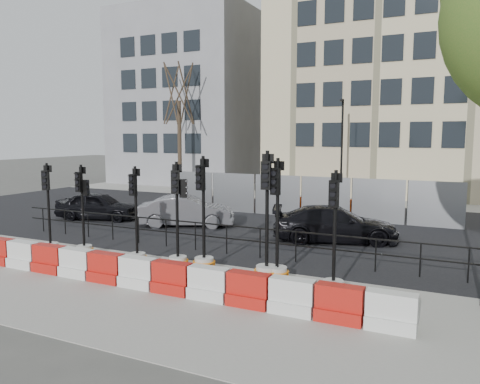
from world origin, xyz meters
The scene contains 22 objects.
ground centered at (0.00, 0.00, 0.00)m, with size 120.00×120.00×0.00m, color #51514C.
sidewalk_near centered at (0.00, -3.00, 0.01)m, with size 40.00×6.00×0.02m, color gray.
road centered at (0.00, 7.00, 0.01)m, with size 40.00×14.00×0.03m, color black.
sidewalk_far centered at (0.00, 16.00, 0.01)m, with size 40.00×4.00×0.02m, color gray.
building_grey centered at (-14.00, 21.99, 7.00)m, with size 11.00×9.06×14.00m.
building_cream centered at (2.00, 21.99, 9.00)m, with size 15.00×10.06×18.00m.
kerb_railing centered at (0.00, 1.20, 0.69)m, with size 18.00×0.04×1.00m.
heras_fencing centered at (-0.49, 9.71, 0.71)m, with size 14.33×1.72×2.00m.
lamp_post_far centered at (0.50, 14.98, 3.22)m, with size 0.12×0.56×6.00m.
tree_bare_far centered at (-11.00, 15.50, 6.65)m, with size 2.00×2.00×9.00m.
barrier_row centered at (0.00, -2.80, 0.37)m, with size 12.55×0.50×0.80m.
traffic_signal_a centered at (-5.34, -1.25, 0.63)m, with size 0.60×0.60×3.03m.
traffic_signal_b centered at (-4.07, -1.03, 0.71)m, with size 0.59×0.59×3.00m.
traffic_signal_c centered at (-1.89, -1.10, 0.62)m, with size 0.59×0.59×3.01m.
traffic_signal_d centered at (-0.51, -0.95, 0.76)m, with size 0.63×0.63×3.18m.
traffic_signal_e centered at (0.27, -0.80, 0.69)m, with size 0.66×0.66×3.35m.
traffic_signal_f centered at (2.29, -0.89, 0.84)m, with size 0.70×0.70×3.53m.
traffic_signal_g centered at (2.54, -0.80, 0.69)m, with size 0.66×0.66×3.34m.
traffic_signal_h centered at (4.19, -1.22, 0.64)m, with size 0.61×0.61×3.10m.
car_a centered at (-8.34, 4.34, 0.66)m, with size 4.12×2.51×1.31m, color black.
car_b centered at (-3.75, 4.72, 0.67)m, with size 4.31×2.98×1.34m, color #56565C.
car_c centered at (2.77, 4.57, 0.66)m, with size 4.93×3.22×1.33m, color black.
Camera 1 is at (6.91, -12.27, 3.93)m, focal length 35.00 mm.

